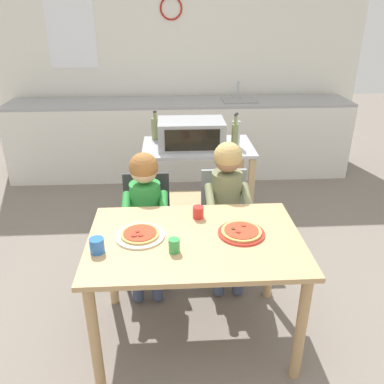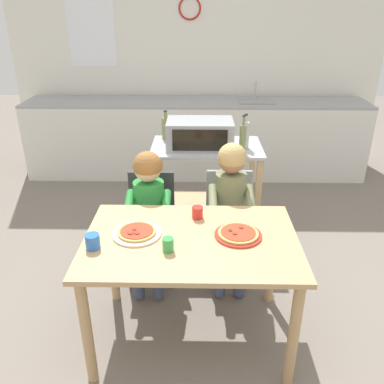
% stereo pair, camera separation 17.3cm
% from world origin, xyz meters
% --- Properties ---
extents(ground_plane, '(12.40, 12.40, 0.00)m').
position_xyz_m(ground_plane, '(0.00, 1.24, 0.00)').
color(ground_plane, slate).
extents(back_wall_tiled, '(4.49, 0.14, 2.70)m').
position_xyz_m(back_wall_tiled, '(-0.00, 3.16, 1.35)').
color(back_wall_tiled, white).
rests_on(back_wall_tiled, ground).
extents(kitchen_counter, '(4.04, 0.60, 1.11)m').
position_xyz_m(kitchen_counter, '(0.00, 2.75, 0.46)').
color(kitchen_counter, silver).
rests_on(kitchen_counter, ground).
extents(kitchen_island_cart, '(0.93, 0.57, 0.86)m').
position_xyz_m(kitchen_island_cart, '(0.11, 1.27, 0.57)').
color(kitchen_island_cart, '#B7BABF').
rests_on(kitchen_island_cart, ground).
extents(toaster_oven, '(0.54, 0.36, 0.23)m').
position_xyz_m(toaster_oven, '(0.05, 1.24, 0.97)').
color(toaster_oven, '#999BA0').
rests_on(toaster_oven, kitchen_island_cart).
extents(bottle_tall_green_wine, '(0.07, 0.07, 0.25)m').
position_xyz_m(bottle_tall_green_wine, '(-0.25, 1.47, 0.96)').
color(bottle_tall_green_wine, olive).
rests_on(bottle_tall_green_wine, kitchen_island_cart).
extents(bottle_slim_sauce, '(0.07, 0.07, 0.29)m').
position_xyz_m(bottle_slim_sauce, '(0.42, 1.23, 0.97)').
color(bottle_slim_sauce, '#ADB7B2').
rests_on(bottle_slim_sauce, kitchen_island_cart).
extents(bottle_clear_vinegar, '(0.05, 0.05, 0.31)m').
position_xyz_m(bottle_clear_vinegar, '(0.39, 1.10, 0.98)').
color(bottle_clear_vinegar, olive).
rests_on(bottle_clear_vinegar, kitchen_island_cart).
extents(dining_table, '(1.23, 0.82, 0.73)m').
position_xyz_m(dining_table, '(0.00, 0.00, 0.63)').
color(dining_table, tan).
rests_on(dining_table, ground).
extents(dining_chair_left, '(0.36, 0.36, 0.81)m').
position_xyz_m(dining_chair_left, '(-0.31, 0.68, 0.48)').
color(dining_chair_left, '#333338').
rests_on(dining_chair_left, ground).
extents(dining_chair_right, '(0.36, 0.36, 0.81)m').
position_xyz_m(dining_chair_right, '(0.27, 0.71, 0.48)').
color(dining_chair_right, gray).
rests_on(dining_chair_right, ground).
extents(child_in_green_shirt, '(0.32, 0.42, 1.01)m').
position_xyz_m(child_in_green_shirt, '(-0.31, 0.56, 0.67)').
color(child_in_green_shirt, '#424C6B').
rests_on(child_in_green_shirt, ground).
extents(child_in_olive_shirt, '(0.32, 0.42, 1.07)m').
position_xyz_m(child_in_olive_shirt, '(0.27, 0.60, 0.70)').
color(child_in_olive_shirt, '#424C6B').
rests_on(child_in_olive_shirt, ground).
extents(pizza_plate_cream, '(0.29, 0.29, 0.03)m').
position_xyz_m(pizza_plate_cream, '(-0.31, 0.03, 0.74)').
color(pizza_plate_cream, beige).
rests_on(pizza_plate_cream, dining_table).
extents(pizza_plate_red_rimmed, '(0.27, 0.27, 0.03)m').
position_xyz_m(pizza_plate_red_rimmed, '(0.27, 0.03, 0.75)').
color(pizza_plate_red_rimmed, red).
rests_on(pizza_plate_red_rimmed, dining_table).
extents(drinking_cup_green, '(0.06, 0.06, 0.08)m').
position_xyz_m(drinking_cup_green, '(-0.12, -0.13, 0.77)').
color(drinking_cup_green, green).
rests_on(drinking_cup_green, dining_table).
extents(drinking_cup_red, '(0.07, 0.07, 0.08)m').
position_xyz_m(drinking_cup_red, '(0.04, 0.24, 0.77)').
color(drinking_cup_red, red).
rests_on(drinking_cup_red, dining_table).
extents(drinking_cup_blue, '(0.08, 0.08, 0.08)m').
position_xyz_m(drinking_cup_blue, '(-0.53, -0.11, 0.77)').
color(drinking_cup_blue, blue).
rests_on(drinking_cup_blue, dining_table).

